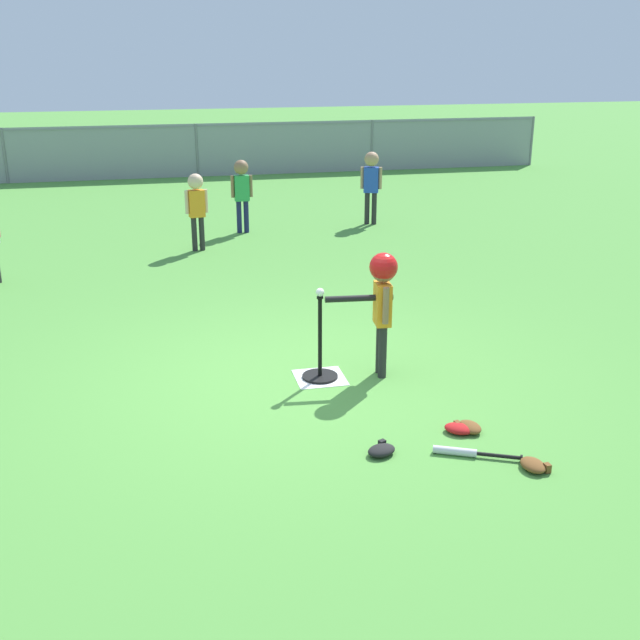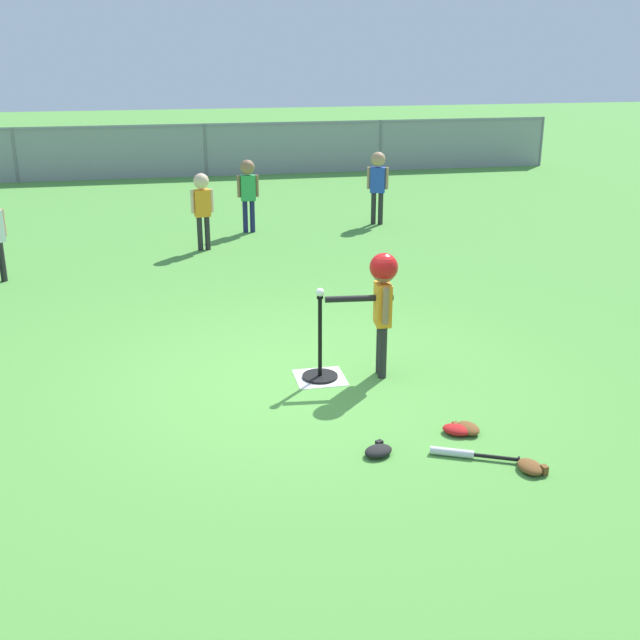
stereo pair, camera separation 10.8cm
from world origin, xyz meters
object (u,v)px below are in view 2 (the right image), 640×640
Objects in this scene: batting_tee at (320,364)px; spare_bat_silver at (461,453)px; baseball_on_tee at (320,292)px; glove_by_plate at (467,428)px; glove_tossed_aside at (378,451)px; batter_child at (382,290)px; fielder_deep_left at (202,201)px; fielder_near_left at (378,178)px; glove_outfield_drop at (531,467)px; fielder_near_right at (248,186)px; glove_near_bats at (457,430)px.

batting_tee is 1.27× the size of spare_bat_silver.
baseball_on_tee is 1.93m from spare_bat_silver.
glove_by_plate is 0.92× the size of glove_tossed_aside.
glove_tossed_aside is at bearing -106.13° from batter_child.
batting_tee is at bearing -81.61° from fielder_deep_left.
fielder_near_left is 4.43× the size of glove_tossed_aside.
spare_bat_silver is (-1.46, -7.59, -0.73)m from fielder_near_left.
baseball_on_tee is 1.65m from glove_tossed_aside.
glove_outfield_drop is at bearing -24.19° from glove_tossed_aside.
glove_by_plate is at bearing -73.35° from batter_child.
fielder_near_left reaches higher than batting_tee.
glove_by_plate is at bearing 108.52° from glove_outfield_drop.
fielder_near_left is (2.18, 5.98, -0.05)m from baseball_on_tee.
baseball_on_tee is 2.34m from glove_outfield_drop.
batter_child reaches higher than glove_outfield_drop.
fielder_deep_left is at bearing -127.89° from fielder_near_right.
glove_near_bats is 0.71m from glove_tossed_aside.
batter_child reaches higher than baseball_on_tee.
fielder_near_left reaches higher than glove_outfield_drop.
fielder_near_right reaches higher than glove_near_bats.
batting_tee is 0.68× the size of batter_child.
fielder_deep_left reaches higher than batting_tee.
fielder_near_right is 7.31m from glove_tossed_aside.
batter_child is 1.89× the size of spare_bat_silver.
baseball_on_tee is at bearing -110.05° from fielder_near_left.
baseball_on_tee is at bearing -90.54° from fielder_near_right.
batting_tee is at bearing 0.00° from baseball_on_tee.
baseball_on_tee is 0.28× the size of glove_tossed_aside.
baseball_on_tee is 5.82m from fielder_near_right.
glove_outfield_drop is at bearing -82.15° from fielder_near_right.
glove_outfield_drop is at bearing -71.48° from glove_by_plate.
fielder_near_right is (0.77, 0.99, 0.02)m from fielder_deep_left.
glove_outfield_drop is (0.58, -1.85, -0.77)m from batter_child.
fielder_near_right is 2.13m from fielder_near_left.
batter_child reaches higher than fielder_near_right.
baseball_on_tee is 0.27× the size of glove_near_bats.
batting_tee is 0.68× the size of fielder_near_right.
fielder_near_right is at bearing 89.46° from batting_tee.
baseball_on_tee is 1.73m from glove_by_plate.
fielder_deep_left is (-0.71, 4.83, -0.09)m from baseball_on_tee.
batting_tee is at bearing 122.97° from glove_near_bats.
glove_by_plate is (0.19, 0.36, 0.01)m from spare_bat_silver.
glove_by_plate is (1.62, -6.09, -0.67)m from fielder_deep_left.
fielder_near_left reaches higher than spare_bat_silver.
glove_near_bats is 1.03× the size of glove_tossed_aside.
batter_child is at bearing 106.65° from glove_by_plate.
batter_child reaches higher than spare_bat_silver.
glove_near_bats reaches higher than spare_bat_silver.
glove_tossed_aside is (0.14, -1.46, -0.09)m from batting_tee.
batter_child reaches higher than glove_tossed_aside.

